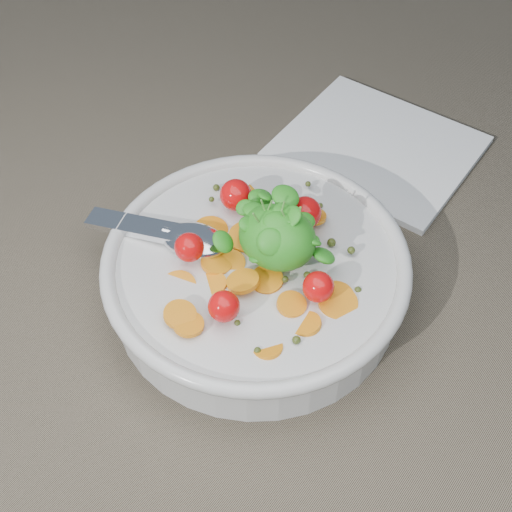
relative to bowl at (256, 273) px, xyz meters
The scene contains 3 objects.
ground 0.03m from the bowl, 100.43° to the right, with size 6.00×6.00×0.00m, color #706550.
bowl is the anchor object (origin of this frame).
napkin 0.22m from the bowl, 93.56° to the left, with size 0.18×0.16×0.01m, color white.
Camera 1 is at (0.22, -0.27, 0.47)m, focal length 50.00 mm.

